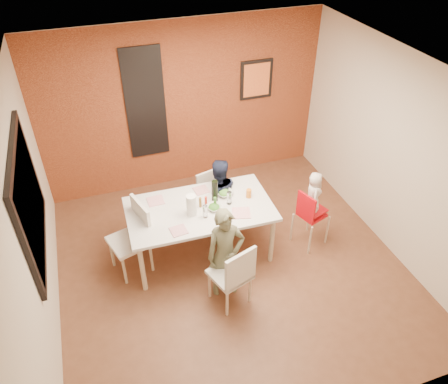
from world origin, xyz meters
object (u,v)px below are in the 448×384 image
object	(u,v)px
child_far	(218,197)
wine_bottle	(215,191)
chair_far	(212,195)
dining_table	(200,212)
high_chair	(310,213)
chair_left	(135,234)
chair_near	(234,274)
child_near	(225,254)
toddler	(314,194)
paper_towel_roll	(191,205)

from	to	relation	value
child_far	wine_bottle	world-z (taller)	child_far
chair_far	wine_bottle	size ratio (longest dim) A/B	2.70
dining_table	child_far	xyz separation A→B (m)	(0.38, 0.38, -0.12)
wine_bottle	high_chair	bearing A→B (deg)	-17.82
chair_left	chair_far	bearing A→B (deg)	98.60
dining_table	high_chair	bearing A→B (deg)	-11.84
chair_near	chair_left	world-z (taller)	chair_left
dining_table	child_far	size ratio (longest dim) A/B	1.60
child_far	child_near	bearing A→B (deg)	80.74
chair_left	wine_bottle	xyz separation A→B (m)	(1.12, 0.06, 0.38)
chair_left	toddler	size ratio (longest dim) A/B	1.55
high_chair	toddler	bearing A→B (deg)	-74.37
chair_far	chair_left	xyz separation A→B (m)	(-1.24, -0.58, 0.10)
chair_left	high_chair	world-z (taller)	chair_left
chair_far	wine_bottle	xyz separation A→B (m)	(-0.12, -0.52, 0.48)
chair_near	paper_towel_roll	size ratio (longest dim) A/B	3.21
chair_near	chair_far	distance (m)	1.63
toddler	paper_towel_roll	bearing A→B (deg)	102.78
child_near	child_far	xyz separation A→B (m)	(0.28, 1.14, -0.04)
chair_near	toddler	bearing A→B (deg)	-171.59
child_far	paper_towel_roll	distance (m)	0.77
chair_far	high_chair	bearing A→B (deg)	-54.55
child_near	wine_bottle	size ratio (longest dim) A/B	4.11
child_far	toddler	world-z (taller)	child_far
chair_left	child_far	xyz separation A→B (m)	(1.26, 0.35, 0.03)
chair_left	child_near	world-z (taller)	child_near
child_near	dining_table	bearing A→B (deg)	101.04
chair_near	toddler	size ratio (longest dim) A/B	1.42
child_far	chair_far	bearing A→B (deg)	-80.40
high_chair	toddler	distance (m)	0.32
dining_table	paper_towel_roll	bearing A→B (deg)	-144.85
toddler	child_near	bearing A→B (deg)	128.17
child_near	toddler	distance (m)	1.50
chair_far	child_far	xyz separation A→B (m)	(0.02, -0.23, 0.13)
dining_table	high_chair	size ratio (longest dim) A/B	2.14
high_chair	chair_near	bearing A→B (deg)	97.87
child_near	wine_bottle	distance (m)	0.92
child_far	paper_towel_roll	world-z (taller)	child_far
child_far	paper_towel_roll	xyz separation A→B (m)	(-0.51, -0.47, 0.34)
child_near	chair_far	bearing A→B (deg)	83.05
child_near	wine_bottle	world-z (taller)	child_near
high_chair	child_near	world-z (taller)	child_near
chair_far	paper_towel_roll	distance (m)	0.97
chair_near	wine_bottle	size ratio (longest dim) A/B	3.01
toddler	chair_far	bearing A→B (deg)	71.63
chair_near	chair_left	xyz separation A→B (m)	(-1.00, 1.03, 0.05)
chair_far	child_far	distance (m)	0.27
child_far	toddler	bearing A→B (deg)	153.85
high_chair	child_near	size ratio (longest dim) A/B	0.70
child_near	child_far	bearing A→B (deg)	79.95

